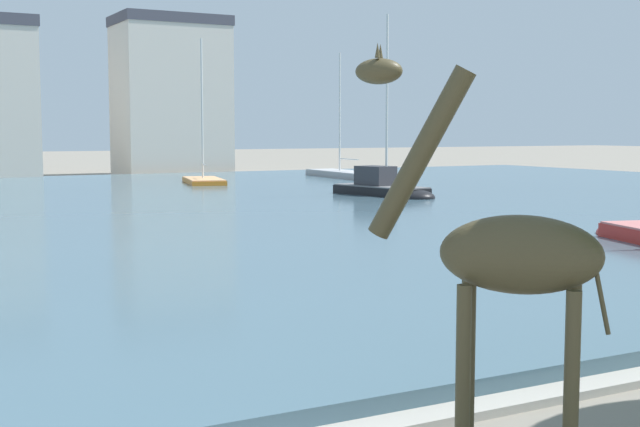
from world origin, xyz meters
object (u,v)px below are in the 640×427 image
Objects in this scene: giraffe_statue at (506,262)px; sailboat_orange at (203,182)px; sailboat_black at (386,190)px; sailboat_grey at (338,176)px.

giraffe_statue is 0.49× the size of sailboat_orange.
sailboat_black is at bearing -73.04° from sailboat_orange.
sailboat_black is 14.88m from sailboat_orange.
sailboat_grey is at bearing 68.21° from sailboat_black.
sailboat_orange is (-10.87, -2.11, -0.03)m from sailboat_grey.
sailboat_grey is (24.01, 45.70, -1.86)m from giraffe_statue.
sailboat_black is 1.01× the size of sailboat_orange.
sailboat_grey is at bearing 10.97° from sailboat_orange.
sailboat_orange reaches higher than sailboat_grey.
giraffe_statue is at bearing -120.76° from sailboat_black.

